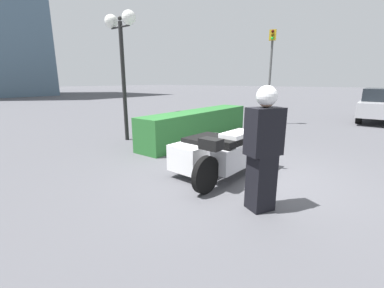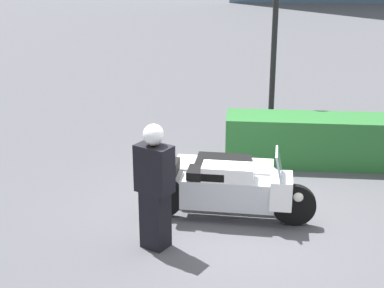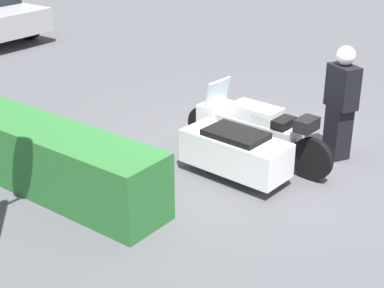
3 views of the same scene
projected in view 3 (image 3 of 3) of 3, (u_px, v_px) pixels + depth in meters
ground_plane at (255, 156)px, 9.26m from camera, size 160.00×160.00×0.00m
police_motorcycle at (239, 140)px, 8.71m from camera, size 2.63×1.38×1.15m
officer_rider at (341, 100)px, 8.87m from camera, size 0.57×0.49×1.78m
hedge_bush_curbside at (30, 151)px, 8.33m from camera, size 4.59×0.84×0.92m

